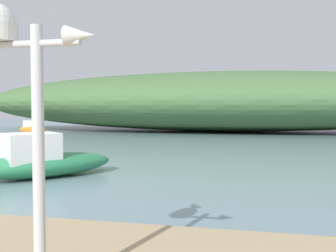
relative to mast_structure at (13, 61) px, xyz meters
name	(u,v)px	position (x,y,z in m)	size (l,w,h in m)	color
ground_plane	(15,183)	(-4.23, 6.17, -2.61)	(120.00, 120.00, 0.00)	gray
distant_hill	(220,102)	(-0.56, 32.98, 0.17)	(48.90, 15.91, 5.56)	#476B3D
mast_structure	(13,61)	(0.00, 0.00, 0.00)	(1.29, 0.45, 3.00)	silver
motorboat_outer_mooring	(32,128)	(-15.36, 24.94, -2.13)	(2.69, 1.07, 1.14)	orange
motorboat_by_sandbar	(42,161)	(-4.00, 7.24, -2.10)	(4.00, 4.35, 1.39)	#287A4C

